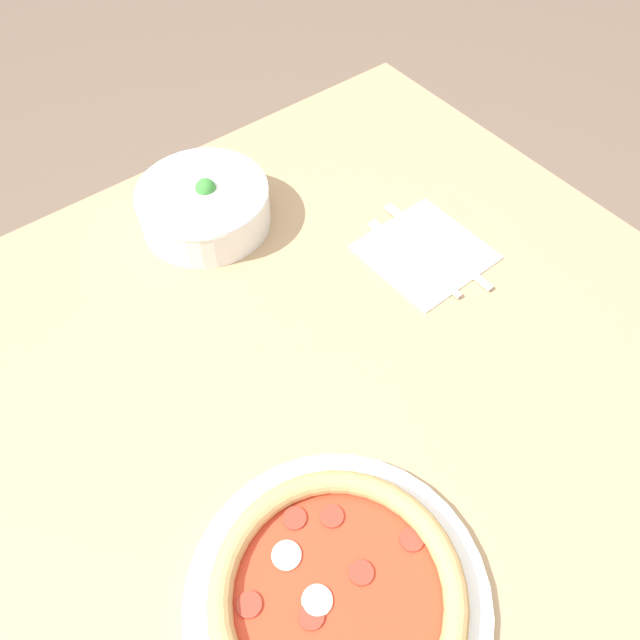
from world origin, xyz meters
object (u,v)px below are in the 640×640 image
(knife, at_px, (440,248))
(bowl, at_px, (205,204))
(pizza, at_px, (337,597))
(fork, at_px, (414,259))

(knife, bearing_deg, bowl, 41.59)
(pizza, distance_m, knife, 0.52)
(bowl, bearing_deg, knife, -47.40)
(pizza, xyz_separation_m, bowl, (0.19, 0.56, 0.02))
(pizza, height_order, bowl, bowl)
(knife, bearing_deg, pizza, 123.05)
(pizza, bearing_deg, knife, 34.07)
(pizza, distance_m, bowl, 0.59)
(pizza, height_order, fork, pizza)
(pizza, xyz_separation_m, fork, (0.39, 0.30, -0.01))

